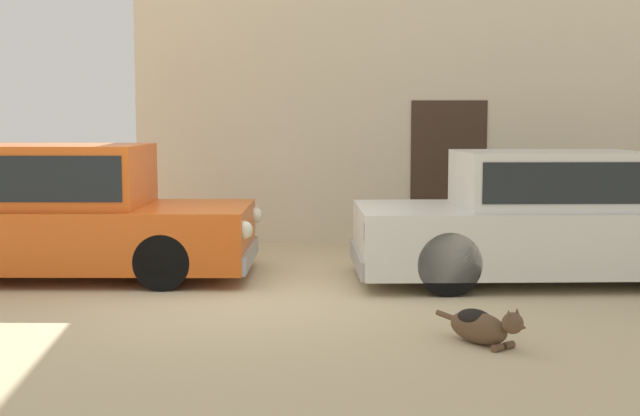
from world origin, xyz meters
name	(u,v)px	position (x,y,z in m)	size (l,w,h in m)	color
ground_plane	(227,295)	(0.00, 0.00, 0.00)	(80.00, 80.00, 0.00)	#CCB78E
parked_sedan_nearest	(63,212)	(-2.05, 0.99, 0.75)	(4.48, 1.87, 1.54)	#D15619
parked_sedan_second	(551,218)	(3.56, 0.94, 0.72)	(4.63, 2.04, 1.47)	silver
stray_dog_spotted	(482,325)	(2.36, -1.85, 0.16)	(0.67, 0.77, 0.35)	brown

